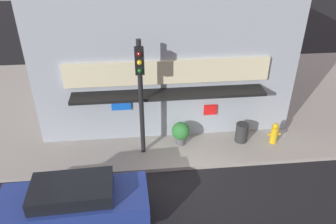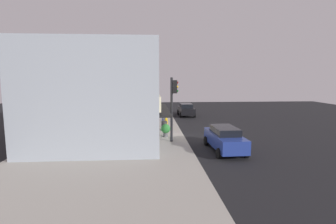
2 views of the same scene
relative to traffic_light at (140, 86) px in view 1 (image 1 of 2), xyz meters
The scene contains 8 objects.
ground_plane 3.76m from the traffic_light, 31.97° to the right, with size 61.95×61.95×0.00m, color black.
sidewalk 5.72m from the traffic_light, 69.35° to the left, with size 41.30×11.09×0.16m, color #A39E93.
corner_building 5.52m from the traffic_light, 78.35° to the left, with size 10.62×9.38×7.00m.
traffic_light is the anchor object (origin of this frame).
fire_hydrant 6.06m from the traffic_light, ahead, with size 0.54×0.30×0.95m.
trash_can 4.94m from the traffic_light, ahead, with size 0.52×0.52×0.83m, color #2D2D2D.
potted_plant_by_doorway 2.93m from the traffic_light, 16.22° to the left, with size 0.75×0.75×1.03m.
parked_car_blue 4.57m from the traffic_light, 124.51° to the right, with size 4.57×2.04×1.63m.
Camera 1 is at (-1.82, -9.88, 8.53)m, focal length 35.95 mm.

